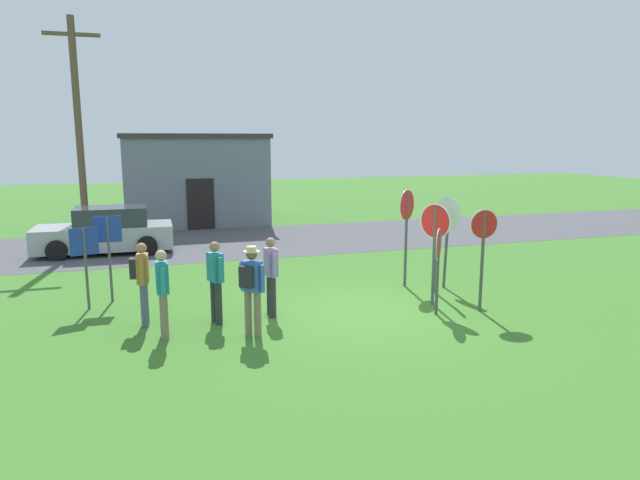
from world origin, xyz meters
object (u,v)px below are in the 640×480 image
object	(u,v)px
utility_pole	(79,129)
stop_sign_center_cluster	(483,244)
parked_car_on_street	(106,232)
person_in_blue	(216,278)
stop_sign_nearest	(438,257)
stop_sign_rear_left	(437,235)
person_on_left	(142,278)
person_in_dark_shirt	(252,285)
person_holding_notes	(271,272)
stop_sign_low_front	(447,225)
person_with_sunhat	(163,289)
stop_sign_tallest	(407,220)
stop_sign_leaning_right	(435,236)
info_panel_middle	(85,253)
info_panel_leftmost	(109,243)

from	to	relation	value
utility_pole	stop_sign_center_cluster	xyz separation A→B (m)	(8.91, -10.89, -2.54)
parked_car_on_street	person_in_blue	distance (m)	8.70
stop_sign_nearest	person_in_blue	distance (m)	4.64
utility_pole	stop_sign_rear_left	distance (m)	13.00
person_on_left	person_in_dark_shirt	bearing A→B (deg)	-32.76
utility_pole	person_holding_notes	world-z (taller)	utility_pole
utility_pole	stop_sign_center_cluster	size ratio (longest dim) A/B	3.45
parked_car_on_street	stop_sign_low_front	distance (m)	11.13
stop_sign_rear_left	person_with_sunhat	world-z (taller)	stop_sign_rear_left
parked_car_on_street	stop_sign_rear_left	distance (m)	11.02
stop_sign_nearest	stop_sign_tallest	bearing A→B (deg)	80.60
stop_sign_rear_left	stop_sign_tallest	distance (m)	0.94
stop_sign_tallest	parked_car_on_street	bearing A→B (deg)	137.72
stop_sign_low_front	person_holding_notes	bearing A→B (deg)	-168.31
person_in_dark_shirt	stop_sign_rear_left	bearing A→B (deg)	18.98
utility_pole	person_in_blue	xyz separation A→B (m)	(3.33, -9.99, -3.09)
stop_sign_tallest	person_on_left	distance (m)	6.51
utility_pole	stop_sign_leaning_right	xyz separation A→B (m)	(8.16, -10.14, -2.46)
stop_sign_tallest	info_panel_middle	bearing A→B (deg)	177.70
person_on_left	utility_pole	bearing A→B (deg)	101.22
parked_car_on_street	info_panel_leftmost	world-z (taller)	info_panel_leftmost
person_in_dark_shirt	stop_sign_center_cluster	bearing A→B (deg)	0.75
utility_pole	person_on_left	distance (m)	10.34
stop_sign_nearest	info_panel_leftmost	xyz separation A→B (m)	(-6.68, 3.08, 0.13)
stop_sign_tallest	person_with_sunhat	xyz separation A→B (m)	(-5.99, -2.05, -0.75)
info_panel_leftmost	person_holding_notes	bearing A→B (deg)	-33.02
utility_pole	info_panel_leftmost	xyz separation A→B (m)	(1.22, -7.73, -2.66)
person_in_dark_shirt	person_on_left	bearing A→B (deg)	147.24
stop_sign_low_front	info_panel_middle	xyz separation A→B (m)	(-8.45, 0.69, -0.32)
stop_sign_center_cluster	info_panel_leftmost	distance (m)	8.33
person_on_left	info_panel_leftmost	size ratio (longest dim) A/B	0.85
stop_sign_tallest	info_panel_leftmost	distance (m)	7.11
utility_pole	parked_car_on_street	world-z (taller)	utility_pole
person_with_sunhat	person_holding_notes	world-z (taller)	same
stop_sign_tallest	stop_sign_rear_left	bearing A→B (deg)	-62.52
utility_pole	stop_sign_nearest	bearing A→B (deg)	-53.84
person_with_sunhat	person_holding_notes	xyz separation A→B (m)	(2.21, 0.69, 0.00)
stop_sign_low_front	stop_sign_nearest	size ratio (longest dim) A/B	1.23
stop_sign_nearest	utility_pole	bearing A→B (deg)	126.16
person_on_left	info_panel_middle	world-z (taller)	info_panel_middle
stop_sign_center_cluster	stop_sign_leaning_right	size ratio (longest dim) A/B	0.97
stop_sign_tallest	person_holding_notes	world-z (taller)	stop_sign_tallest
parked_car_on_street	stop_sign_center_cluster	size ratio (longest dim) A/B	1.93
stop_sign_low_front	person_in_blue	bearing A→B (deg)	-169.42
stop_sign_low_front	stop_sign_tallest	size ratio (longest dim) A/B	0.93
person_in_dark_shirt	info_panel_middle	bearing A→B (deg)	138.69
person_in_blue	person_with_sunhat	bearing A→B (deg)	-151.73
stop_sign_low_front	stop_sign_leaning_right	size ratio (longest dim) A/B	1.00
stop_sign_leaning_right	stop_sign_nearest	xyz separation A→B (m)	(-0.27, -0.66, -0.33)
stop_sign_low_front	stop_sign_rear_left	bearing A→B (deg)	-140.95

